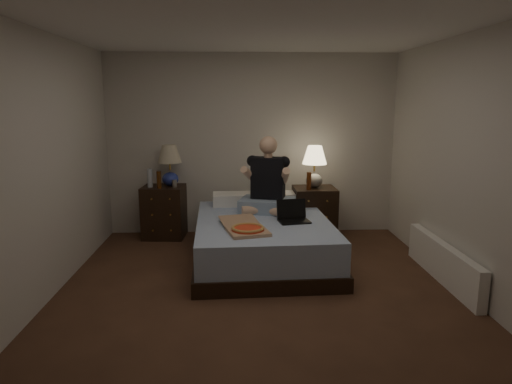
{
  "coord_description": "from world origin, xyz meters",
  "views": [
    {
      "loc": [
        -0.22,
        -4.12,
        1.86
      ],
      "look_at": [
        0.0,
        0.9,
        0.85
      ],
      "focal_mm": 32.0,
      "sensor_mm": 36.0,
      "label": 1
    }
  ],
  "objects_px": {
    "soda_can": "(174,183)",
    "beer_bottle_right": "(309,181)",
    "beer_bottle_left": "(159,180)",
    "lamp_right": "(314,167)",
    "water_bottle": "(150,178)",
    "radiator": "(443,262)",
    "bed": "(263,240)",
    "lamp_left": "(170,166)",
    "person": "(267,175)",
    "laptop": "(294,212)",
    "nightstand_right": "(314,214)",
    "pizza_box": "(248,229)",
    "nightstand_left": "(164,211)"
  },
  "relations": [
    {
      "from": "soda_can",
      "to": "beer_bottle_right",
      "type": "bearing_deg",
      "value": -8.73
    },
    {
      "from": "beer_bottle_left",
      "to": "lamp_right",
      "type": "bearing_deg",
      "value": -1.71
    },
    {
      "from": "water_bottle",
      "to": "radiator",
      "type": "xyz_separation_m",
      "value": [
        3.31,
        -1.65,
        -0.64
      ]
    },
    {
      "from": "bed",
      "to": "beer_bottle_left",
      "type": "distance_m",
      "value": 1.69
    },
    {
      "from": "lamp_right",
      "to": "lamp_left",
      "type": "bearing_deg",
      "value": 173.25
    },
    {
      "from": "bed",
      "to": "person",
      "type": "relative_size",
      "value": 2.17
    },
    {
      "from": "bed",
      "to": "laptop",
      "type": "height_order",
      "value": "laptop"
    },
    {
      "from": "nightstand_right",
      "to": "lamp_left",
      "type": "bearing_deg",
      "value": 172.41
    },
    {
      "from": "beer_bottle_left",
      "to": "soda_can",
      "type": "bearing_deg",
      "value": 21.98
    },
    {
      "from": "lamp_right",
      "to": "radiator",
      "type": "distance_m",
      "value": 2.04
    },
    {
      "from": "nightstand_right",
      "to": "beer_bottle_right",
      "type": "height_order",
      "value": "beer_bottle_right"
    },
    {
      "from": "water_bottle",
      "to": "laptop",
      "type": "height_order",
      "value": "water_bottle"
    },
    {
      "from": "lamp_left",
      "to": "beer_bottle_left",
      "type": "distance_m",
      "value": 0.27
    },
    {
      "from": "nightstand_right",
      "to": "beer_bottle_right",
      "type": "bearing_deg",
      "value": -128.71
    },
    {
      "from": "nightstand_right",
      "to": "water_bottle",
      "type": "relative_size",
      "value": 2.87
    },
    {
      "from": "soda_can",
      "to": "person",
      "type": "bearing_deg",
      "value": -25.27
    },
    {
      "from": "laptop",
      "to": "pizza_box",
      "type": "height_order",
      "value": "laptop"
    },
    {
      "from": "laptop",
      "to": "bed",
      "type": "bearing_deg",
      "value": 147.47
    },
    {
      "from": "pizza_box",
      "to": "beer_bottle_right",
      "type": "bearing_deg",
      "value": 42.34
    },
    {
      "from": "radiator",
      "to": "beer_bottle_right",
      "type": "bearing_deg",
      "value": 131.3
    },
    {
      "from": "beer_bottle_left",
      "to": "radiator",
      "type": "bearing_deg",
      "value": -26.3
    },
    {
      "from": "bed",
      "to": "beer_bottle_left",
      "type": "height_order",
      "value": "beer_bottle_left"
    },
    {
      "from": "lamp_left",
      "to": "water_bottle",
      "type": "relative_size",
      "value": 2.24
    },
    {
      "from": "lamp_left",
      "to": "beer_bottle_left",
      "type": "xyz_separation_m",
      "value": [
        -0.13,
        -0.17,
        -0.17
      ]
    },
    {
      "from": "person",
      "to": "lamp_left",
      "type": "bearing_deg",
      "value": 167.67
    },
    {
      "from": "lamp_left",
      "to": "lamp_right",
      "type": "xyz_separation_m",
      "value": [
        1.93,
        -0.23,
        0.0
      ]
    },
    {
      "from": "bed",
      "to": "lamp_left",
      "type": "distance_m",
      "value": 1.75
    },
    {
      "from": "pizza_box",
      "to": "nightstand_left",
      "type": "bearing_deg",
      "value": 111.13
    },
    {
      "from": "nightstand_right",
      "to": "beer_bottle_left",
      "type": "distance_m",
      "value": 2.12
    },
    {
      "from": "person",
      "to": "radiator",
      "type": "xyz_separation_m",
      "value": [
        1.77,
        -1.07,
        -0.77
      ]
    },
    {
      "from": "beer_bottle_left",
      "to": "lamp_left",
      "type": "bearing_deg",
      "value": 53.05
    },
    {
      "from": "lamp_left",
      "to": "soda_can",
      "type": "height_order",
      "value": "lamp_left"
    },
    {
      "from": "bed",
      "to": "radiator",
      "type": "relative_size",
      "value": 1.26
    },
    {
      "from": "person",
      "to": "bed",
      "type": "bearing_deg",
      "value": -86.6
    },
    {
      "from": "nightstand_right",
      "to": "pizza_box",
      "type": "relative_size",
      "value": 0.94
    },
    {
      "from": "lamp_right",
      "to": "pizza_box",
      "type": "relative_size",
      "value": 0.74
    },
    {
      "from": "laptop",
      "to": "lamp_right",
      "type": "bearing_deg",
      "value": 58.49
    },
    {
      "from": "beer_bottle_left",
      "to": "radiator",
      "type": "distance_m",
      "value": 3.6
    },
    {
      "from": "pizza_box",
      "to": "nightstand_right",
      "type": "bearing_deg",
      "value": 41.93
    },
    {
      "from": "lamp_right",
      "to": "person",
      "type": "height_order",
      "value": "person"
    },
    {
      "from": "lamp_left",
      "to": "nightstand_right",
      "type": "bearing_deg",
      "value": -6.84
    },
    {
      "from": "water_bottle",
      "to": "soda_can",
      "type": "bearing_deg",
      "value": -0.21
    },
    {
      "from": "bed",
      "to": "radiator",
      "type": "bearing_deg",
      "value": -23.17
    },
    {
      "from": "water_bottle",
      "to": "soda_can",
      "type": "height_order",
      "value": "water_bottle"
    },
    {
      "from": "beer_bottle_left",
      "to": "pizza_box",
      "type": "distance_m",
      "value": 1.85
    },
    {
      "from": "beer_bottle_left",
      "to": "water_bottle",
      "type": "bearing_deg",
      "value": 149.62
    },
    {
      "from": "nightstand_left",
      "to": "nightstand_right",
      "type": "xyz_separation_m",
      "value": [
        2.04,
        -0.22,
        0.0
      ]
    },
    {
      "from": "nightstand_left",
      "to": "soda_can",
      "type": "xyz_separation_m",
      "value": [
        0.16,
        -0.08,
        0.41
      ]
    },
    {
      "from": "lamp_right",
      "to": "soda_can",
      "type": "relative_size",
      "value": 5.6
    },
    {
      "from": "bed",
      "to": "water_bottle",
      "type": "height_order",
      "value": "water_bottle"
    }
  ]
}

